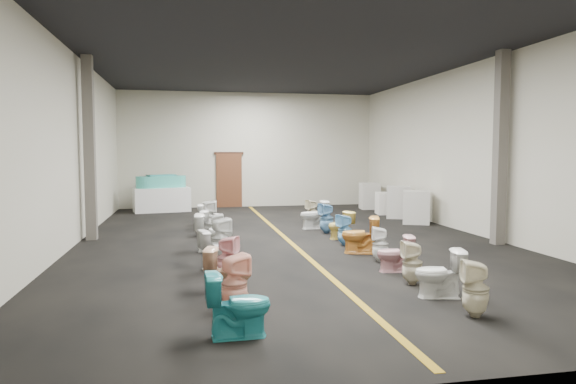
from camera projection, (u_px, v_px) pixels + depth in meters
name	position (u px, v px, depth m)	size (l,w,h in m)	color
floor	(288.00, 240.00, 12.65)	(16.00, 16.00, 0.00)	black
ceiling	(288.00, 55.00, 12.30)	(16.00, 16.00, 0.00)	black
wall_back	(249.00, 150.00, 20.30)	(10.00, 10.00, 0.00)	#BBB7A0
wall_front	(457.00, 143.00, 4.65)	(10.00, 10.00, 0.00)	#BBB7A0
wall_left	(69.00, 148.00, 11.51)	(16.00, 16.00, 0.00)	#BBB7A0
wall_right	(475.00, 149.00, 13.43)	(16.00, 16.00, 0.00)	#BBB7A0
aisle_stripe	(288.00, 240.00, 12.65)	(0.12, 15.60, 0.01)	#967115
back_door	(229.00, 180.00, 20.18)	(1.00, 0.10, 2.10)	#562D19
door_frame	(229.00, 153.00, 20.11)	(1.15, 0.08, 0.10)	#331C11
column_left	(89.00, 149.00, 12.54)	(0.25, 0.25, 4.50)	#59544C
column_right	(500.00, 148.00, 11.92)	(0.25, 0.25, 4.50)	#59544C
display_table	(162.00, 200.00, 18.70)	(1.97, 0.98, 0.87)	white
bathtub	(161.00, 182.00, 18.65)	(1.76, 1.14, 0.55)	#3CAF9F
appliance_crate_a	(416.00, 207.00, 15.56)	(0.77, 0.77, 0.99)	silver
appliance_crate_b	(398.00, 202.00, 16.87)	(0.76, 0.76, 1.04)	beige
appliance_crate_c	(386.00, 203.00, 17.89)	(0.67, 0.67, 0.76)	white
appliance_crate_d	(370.00, 196.00, 19.53)	(0.69, 0.69, 0.99)	beige
toilet_left_0	(238.00, 305.00, 5.98)	(0.43, 0.76, 0.77)	teal
toilet_left_1	(234.00, 283.00, 6.92)	(0.36, 0.36, 0.79)	#FFB69E
toilet_left_2	(229.00, 271.00, 7.76)	(0.40, 0.71, 0.72)	tan
toilet_left_3	(227.00, 258.00, 8.66)	(0.34, 0.35, 0.75)	#ECA6AA
toilet_left_4	(219.00, 249.00, 9.51)	(0.41, 0.72, 0.73)	white
toilet_left_5	(220.00, 238.00, 10.42)	(0.37, 0.38, 0.83)	silver
toilet_left_6	(214.00, 232.00, 11.19)	(0.46, 0.81, 0.82)	white
toilet_left_7	(216.00, 229.00, 12.14)	(0.32, 0.32, 0.71)	silver
toilet_left_8	(214.00, 224.00, 13.01)	(0.38, 0.67, 0.68)	white
toilet_left_9	(209.00, 216.00, 13.89)	(0.39, 0.39, 0.86)	silver
toilet_left_10	(209.00, 216.00, 14.77)	(0.37, 0.65, 0.66)	white
toilet_left_11	(205.00, 212.00, 15.55)	(0.31, 0.32, 0.69)	white
toilet_right_0	(476.00, 289.00, 6.72)	(0.34, 0.35, 0.76)	beige
toilet_right_1	(439.00, 273.00, 7.62)	(0.41, 0.71, 0.73)	white
toilet_right_2	(412.00, 263.00, 8.36)	(0.32, 0.33, 0.72)	beige
toilet_right_3	(395.00, 254.00, 9.27)	(0.37, 0.65, 0.66)	#D69AA0
toilet_right_4	(380.00, 244.00, 10.10)	(0.31, 0.32, 0.70)	white
toilet_right_5	(360.00, 235.00, 10.95)	(0.45, 0.78, 0.80)	orange
toilet_right_6	(345.00, 230.00, 11.88)	(0.33, 0.33, 0.73)	#7DC1EC
toilet_right_7	(340.00, 225.00, 12.80)	(0.38, 0.66, 0.68)	#F3D360
toilet_right_8	(327.00, 218.00, 13.65)	(0.36, 0.37, 0.81)	#6DA4D1
toilet_right_9	(314.00, 215.00, 14.48)	(0.45, 0.78, 0.80)	white
toilet_right_10	(312.00, 212.00, 15.40)	(0.33, 0.34, 0.74)	beige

